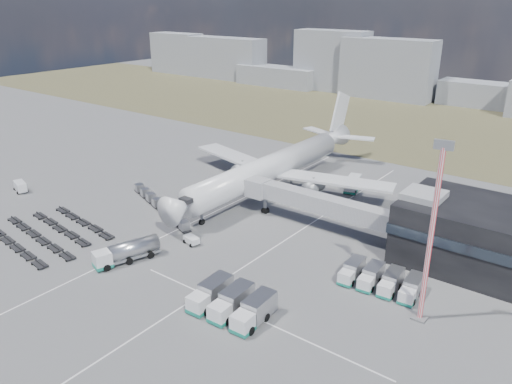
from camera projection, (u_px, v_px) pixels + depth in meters
The scene contains 16 objects.
ground at pixel (166, 242), 86.13m from camera, with size 420.00×420.00×0.00m, color #565659.
grass_strip at pixel (408, 123), 167.61m from camera, with size 420.00×90.00×0.01m, color #48442B.
lane_markings at pixel (220, 252), 82.84m from camera, with size 47.12×110.00×0.01m.
terminal at pixel (501, 241), 75.03m from camera, with size 30.40×16.40×11.00m.
jet_bridge at pixel (308, 200), 90.45m from camera, with size 30.30×3.80×7.05m.
airliner at pixel (275, 166), 108.18m from camera, with size 51.59×64.53×17.62m.
skyline at pixel (394, 74), 204.09m from camera, with size 295.38×22.94×25.95m.
fuel_tanker at pixel (127, 252), 79.33m from camera, with size 5.81×10.83×3.40m.
pushback_tug at pixel (192, 240), 85.23m from camera, with size 2.90×1.63×1.35m, color silver.
utility_van at pixel (20, 187), 108.04m from camera, with size 4.13×1.87×2.22m, color silver.
catering_truck at pixel (353, 184), 108.46m from camera, with size 3.99×6.67×2.86m.
service_trucks_near at pixel (232, 302), 66.30m from camera, with size 10.24×7.92×3.02m.
service_trucks_far at pixel (381, 279), 72.27m from camera, with size 11.51×6.91×2.46m.
uld_row at pixel (160, 205), 98.68m from camera, with size 24.38×10.23×1.71m.
baggage_dollies at pixel (47, 232), 88.85m from camera, with size 24.94×16.78×0.73m.
floodlight_mast at pixel (431, 236), 61.24m from camera, with size 2.31×1.87×24.27m.
Camera 1 is at (59.00, -51.88, 39.53)m, focal length 35.00 mm.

